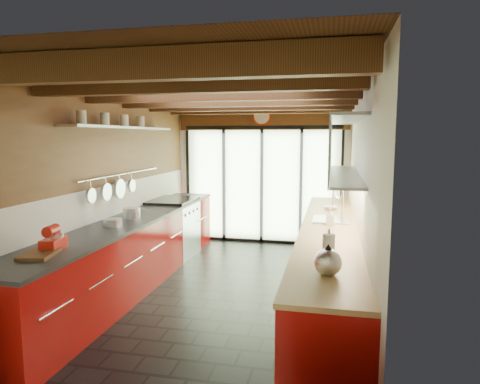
{
  "coord_description": "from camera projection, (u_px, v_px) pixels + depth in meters",
  "views": [
    {
      "loc": [
        1.29,
        -5.11,
        1.98
      ],
      "look_at": [
        0.09,
        0.4,
        1.25
      ],
      "focal_mm": 32.0,
      "sensor_mm": 36.0,
      "label": 1
    }
  ],
  "objects": [
    {
      "name": "ground",
      "position": [
        227.0,
        292.0,
        5.48
      ],
      "size": [
        5.5,
        5.5,
        0.0
      ],
      "primitive_type": "plane",
      "color": "black",
      "rests_on": "ground"
    },
    {
      "name": "room_shell",
      "position": [
        226.0,
        163.0,
        5.26
      ],
      "size": [
        5.5,
        5.5,
        5.5
      ],
      "color": "silver",
      "rests_on": "ground"
    },
    {
      "name": "ceiling_beams",
      "position": [
        233.0,
        99.0,
        5.52
      ],
      "size": [
        3.14,
        5.06,
        4.9
      ],
      "color": "#593316",
      "rests_on": "ground"
    },
    {
      "name": "glass_door",
      "position": [
        262.0,
        154.0,
        7.87
      ],
      "size": [
        2.95,
        0.1,
        2.9
      ],
      "color": "#C6EAAD",
      "rests_on": "ground"
    },
    {
      "name": "left_counter",
      "position": [
        134.0,
        252.0,
        5.68
      ],
      "size": [
        0.68,
        5.0,
        0.92
      ],
      "color": "#950D0A",
      "rests_on": "ground"
    },
    {
      "name": "range_stove",
      "position": [
        173.0,
        228.0,
        7.09
      ],
      "size": [
        0.66,
        0.9,
        0.97
      ],
      "color": "silver",
      "rests_on": "ground"
    },
    {
      "name": "right_counter",
      "position": [
        329.0,
        264.0,
        5.15
      ],
      "size": [
        0.68,
        5.0,
        0.92
      ],
      "color": "#950D0A",
      "rests_on": "ground"
    },
    {
      "name": "sink_assembly",
      "position": [
        331.0,
        217.0,
        5.47
      ],
      "size": [
        0.45,
        0.52,
        0.43
      ],
      "color": "silver",
      "rests_on": "right_counter"
    },
    {
      "name": "upper_cabinets_right",
      "position": [
        345.0,
        147.0,
        5.23
      ],
      "size": [
        0.34,
        3.0,
        3.0
      ],
      "color": "silver",
      "rests_on": "ground"
    },
    {
      "name": "left_wall_fixtures",
      "position": [
        122.0,
        144.0,
        5.68
      ],
      "size": [
        0.28,
        2.6,
        0.96
      ],
      "color": "silver",
      "rests_on": "ground"
    },
    {
      "name": "stand_mixer",
      "position": [
        54.0,
        240.0,
        4.03
      ],
      "size": [
        0.18,
        0.28,
        0.24
      ],
      "color": "red",
      "rests_on": "left_counter"
    },
    {
      "name": "pot_large",
      "position": [
        132.0,
        213.0,
        5.59
      ],
      "size": [
        0.29,
        0.29,
        0.14
      ],
      "primitive_type": "cylinder",
      "rotation": [
        0.0,
        0.0,
        0.43
      ],
      "color": "silver",
      "rests_on": "left_counter"
    },
    {
      "name": "pot_small",
      "position": [
        112.0,
        223.0,
        5.1
      ],
      "size": [
        0.25,
        0.25,
        0.09
      ],
      "primitive_type": "cylinder",
      "rotation": [
        0.0,
        0.0,
        0.11
      ],
      "color": "silver",
      "rests_on": "left_counter"
    },
    {
      "name": "cutting_board",
      "position": [
        39.0,
        254.0,
        3.83
      ],
      "size": [
        0.33,
        0.42,
        0.03
      ],
      "primitive_type": "cube",
      "rotation": [
        0.0,
        0.0,
        0.21
      ],
      "color": "brown",
      "rests_on": "left_counter"
    },
    {
      "name": "kettle",
      "position": [
        328.0,
        261.0,
        3.3
      ],
      "size": [
        0.27,
        0.29,
        0.25
      ],
      "color": "silver",
      "rests_on": "right_counter"
    },
    {
      "name": "paper_towel",
      "position": [
        329.0,
        248.0,
        3.62
      ],
      "size": [
        0.14,
        0.14,
        0.29
      ],
      "color": "white",
      "rests_on": "right_counter"
    },
    {
      "name": "soap_bottle",
      "position": [
        330.0,
        217.0,
        5.16
      ],
      "size": [
        0.09,
        0.1,
        0.2
      ],
      "primitive_type": "imported",
      "rotation": [
        0.0,
        0.0,
        0.03
      ],
      "color": "silver",
      "rests_on": "right_counter"
    },
    {
      "name": "bowl",
      "position": [
        331.0,
        208.0,
        6.27
      ],
      "size": [
        0.23,
        0.23,
        0.05
      ],
      "primitive_type": "imported",
      "rotation": [
        0.0,
        0.0,
        0.09
      ],
      "color": "silver",
      "rests_on": "right_counter"
    }
  ]
}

